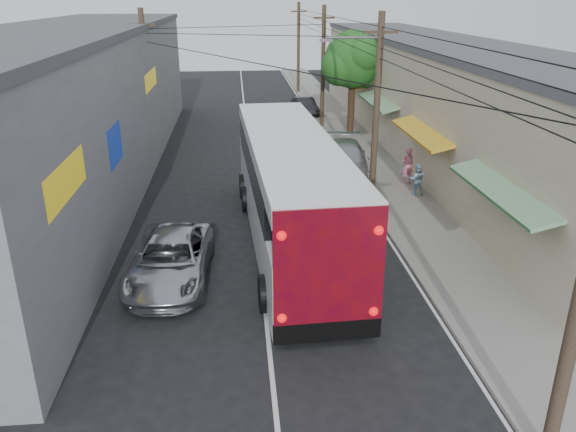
% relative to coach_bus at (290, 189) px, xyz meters
% --- Properties ---
extents(ground, '(120.00, 120.00, 0.00)m').
position_rel_coach_bus_xyz_m(ground, '(-1.19, -9.11, -2.05)').
color(ground, black).
rests_on(ground, ground).
extents(sidewalk, '(3.00, 80.00, 0.12)m').
position_rel_coach_bus_xyz_m(sidewalk, '(5.31, 10.89, -1.99)').
color(sidewalk, slate).
rests_on(sidewalk, ground).
extents(building_right, '(7.09, 40.00, 6.25)m').
position_rel_coach_bus_xyz_m(building_right, '(9.79, 12.89, 1.10)').
color(building_right, beige).
rests_on(building_right, ground).
extents(building_left, '(7.20, 36.00, 7.25)m').
position_rel_coach_bus_xyz_m(building_left, '(-9.69, 8.88, 1.60)').
color(building_left, gray).
rests_on(building_left, ground).
extents(utility_poles, '(11.80, 45.28, 8.00)m').
position_rel_coach_bus_xyz_m(utility_poles, '(1.93, 11.21, 2.08)').
color(utility_poles, '#473828').
rests_on(utility_poles, ground).
extents(street_tree, '(4.40, 4.00, 6.60)m').
position_rel_coach_bus_xyz_m(street_tree, '(5.68, 16.90, 2.62)').
color(street_tree, '#3F2B19').
rests_on(street_tree, ground).
extents(coach_bus, '(3.65, 13.85, 3.96)m').
position_rel_coach_bus_xyz_m(coach_bus, '(0.00, 0.00, 0.00)').
color(coach_bus, white).
rests_on(coach_bus, ground).
extents(jeepney, '(2.70, 5.38, 1.46)m').
position_rel_coach_bus_xyz_m(jeepney, '(-4.07, -2.77, -1.32)').
color(jeepney, '#AFAFB6').
rests_on(jeepney, ground).
extents(parked_suv, '(3.30, 6.41, 1.78)m').
position_rel_coach_bus_xyz_m(parked_suv, '(3.33, 7.33, -1.16)').
color(parked_suv, '#9B9BA3').
rests_on(parked_suv, ground).
extents(parked_car_mid, '(1.88, 4.24, 1.42)m').
position_rel_coach_bus_xyz_m(parked_car_mid, '(2.61, 14.96, -1.34)').
color(parked_car_mid, '#2A2A30').
rests_on(parked_car_mid, ground).
extents(parked_car_far, '(1.82, 4.00, 1.27)m').
position_rel_coach_bus_xyz_m(parked_car_far, '(3.41, 23.53, -1.41)').
color(parked_car_far, black).
rests_on(parked_car_far, ground).
extents(pedestrian_near, '(0.68, 0.49, 1.74)m').
position_rel_coach_bus_xyz_m(pedestrian_near, '(6.19, 5.98, -1.06)').
color(pedestrian_near, pink).
rests_on(pedestrian_near, sidewalk).
extents(pedestrian_far, '(0.78, 0.65, 1.44)m').
position_rel_coach_bus_xyz_m(pedestrian_far, '(6.17, 4.36, -1.21)').
color(pedestrian_far, '#91B7D3').
rests_on(pedestrian_far, sidewalk).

